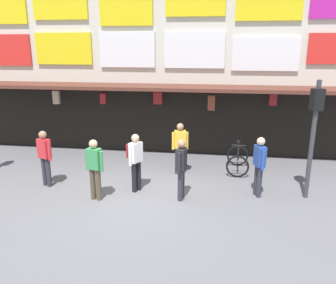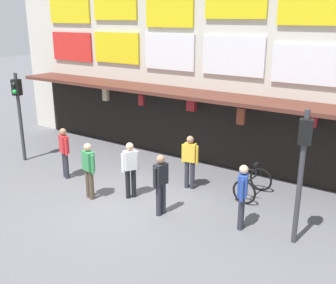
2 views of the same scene
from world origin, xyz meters
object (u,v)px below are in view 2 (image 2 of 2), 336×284
at_px(pedestrian_in_yellow, 190,159).
at_px(pedestrian_in_white, 130,166).
at_px(traffic_light_far, 303,156).
at_px(pedestrian_in_red, 89,168).
at_px(traffic_light_near, 18,103).
at_px(pedestrian_in_purple, 242,193).
at_px(pedestrian_in_green, 161,181).
at_px(bicycle_parked, 253,184).
at_px(pedestrian_in_black, 64,150).

height_order(pedestrian_in_yellow, pedestrian_in_white, same).
xyz_separation_m(traffic_light_far, pedestrian_in_red, (-5.65, -0.98, -1.19)).
xyz_separation_m(traffic_light_near, pedestrian_in_yellow, (6.34, 1.27, -1.19)).
xyz_separation_m(pedestrian_in_purple, pedestrian_in_green, (-2.07, -0.53, 0.00)).
xyz_separation_m(traffic_light_near, pedestrian_in_white, (5.24, -0.24, -1.16)).
xyz_separation_m(pedestrian_in_white, pedestrian_in_red, (-0.93, -0.72, -0.04)).
bearing_deg(traffic_light_far, pedestrian_in_purple, -175.58).
relative_size(pedestrian_in_red, pedestrian_in_green, 1.00).
bearing_deg(bicycle_parked, pedestrian_in_white, -145.92).
bearing_deg(traffic_light_near, pedestrian_in_red, -12.57).
height_order(traffic_light_far, pedestrian_in_purple, traffic_light_far).
relative_size(traffic_light_near, bicycle_parked, 2.68).
relative_size(bicycle_parked, pedestrian_in_red, 0.71).
xyz_separation_m(bicycle_parked, pedestrian_in_yellow, (-1.86, -0.49, 0.55)).
relative_size(pedestrian_in_black, pedestrian_in_red, 1.00).
height_order(traffic_light_far, pedestrian_in_green, traffic_light_far).
xyz_separation_m(traffic_light_near, pedestrian_in_purple, (8.65, -0.08, -1.19)).
xyz_separation_m(traffic_light_far, pedestrian_in_white, (-4.72, -0.26, -1.16)).
height_order(pedestrian_in_red, pedestrian_in_purple, same).
bearing_deg(traffic_light_near, pedestrian_in_black, -6.39).
bearing_deg(traffic_light_near, pedestrian_in_purple, -0.55).
relative_size(traffic_light_near, pedestrian_in_red, 1.90).
relative_size(traffic_light_far, pedestrian_in_purple, 1.90).
bearing_deg(pedestrian_in_purple, pedestrian_in_red, -168.54).
bearing_deg(pedestrian_in_green, pedestrian_in_black, 175.35).
bearing_deg(pedestrian_in_purple, pedestrian_in_green, -165.59).
bearing_deg(pedestrian_in_purple, pedestrian_in_yellow, 149.69).
bearing_deg(traffic_light_near, pedestrian_in_green, -5.33).
relative_size(bicycle_parked, pedestrian_in_purple, 0.71).
relative_size(traffic_light_far, bicycle_parked, 2.68).
relative_size(bicycle_parked, pedestrian_in_white, 0.71).
xyz_separation_m(pedestrian_in_yellow, pedestrian_in_green, (0.25, -1.88, 0.00)).
bearing_deg(pedestrian_in_red, bicycle_parked, 35.02).
xyz_separation_m(traffic_light_near, bicycle_parked, (8.19, 1.76, -1.75)).
height_order(pedestrian_in_yellow, pedestrian_in_black, same).
bearing_deg(pedestrian_in_white, traffic_light_far, 3.14).
height_order(traffic_light_near, traffic_light_far, same).
distance_m(bicycle_parked, pedestrian_in_white, 3.61).
distance_m(traffic_light_near, traffic_light_far, 9.96).
xyz_separation_m(bicycle_parked, pedestrian_in_black, (-5.64, -2.04, 0.55)).
relative_size(traffic_light_far, pedestrian_in_green, 1.90).
relative_size(bicycle_parked, pedestrian_in_yellow, 0.71).
height_order(traffic_light_near, pedestrian_in_red, traffic_light_near).
bearing_deg(traffic_light_far, pedestrian_in_white, -176.86).
relative_size(traffic_light_near, pedestrian_in_purple, 1.90).
distance_m(bicycle_parked, pedestrian_in_yellow, 2.00).
xyz_separation_m(pedestrian_in_yellow, pedestrian_in_purple, (2.31, -1.35, 0.00)).
bearing_deg(bicycle_parked, pedestrian_in_green, -124.17).
bearing_deg(pedestrian_in_purple, pedestrian_in_white, -177.35).
bearing_deg(pedestrian_in_purple, bicycle_parked, 103.95).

